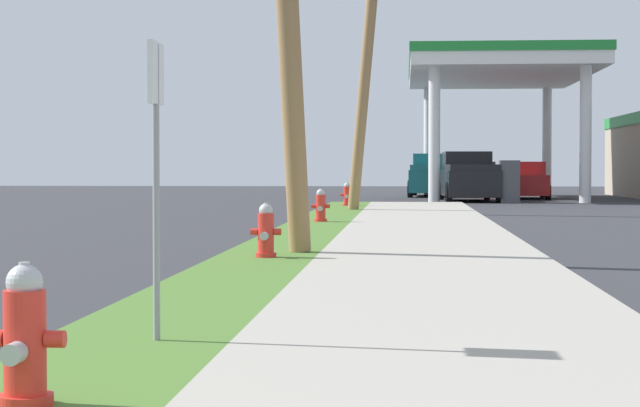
{
  "coord_description": "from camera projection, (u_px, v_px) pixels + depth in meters",
  "views": [
    {
      "loc": [
        2.64,
        -0.69,
        1.36
      ],
      "look_at": [
        1.41,
        15.72,
        0.83
      ],
      "focal_mm": 64.67,
      "sensor_mm": 36.0,
      "label": 1
    }
  ],
  "objects": [
    {
      "name": "truck_teal_at_forecourt",
      "position": [
        433.0,
        176.0,
        52.89
      ],
      "size": [
        2.38,
        5.5,
        1.97
      ],
      "color": "#197075",
      "rests_on": "ground"
    },
    {
      "name": "fire_hydrant_nearest",
      "position": [
        25.0,
        343.0,
        5.94
      ],
      "size": [
        0.42,
        0.37,
        0.74
      ],
      "color": "red",
      "rests_on": "grass_verge"
    },
    {
      "name": "car_red_by_far_pump",
      "position": [
        525.0,
        182.0,
        49.18
      ],
      "size": [
        2.14,
        4.58,
        1.57
      ],
      "color": "red",
      "rests_on": "ground"
    },
    {
      "name": "fire_hydrant_fourth",
      "position": [
        347.0,
        195.0,
        36.72
      ],
      "size": [
        0.42,
        0.38,
        0.74
      ],
      "color": "red",
      "rests_on": "grass_verge"
    },
    {
      "name": "fire_hydrant_second",
      "position": [
        266.0,
        233.0,
        15.73
      ],
      "size": [
        0.42,
        0.38,
        0.74
      ],
      "color": "red",
      "rests_on": "grass_verge"
    },
    {
      "name": "truck_black_on_apron",
      "position": [
        469.0,
        178.0,
        45.58
      ],
      "size": [
        2.32,
        5.47,
        1.97
      ],
      "color": "black",
      "rests_on": "ground"
    },
    {
      "name": "street_sign_post",
      "position": [
        156.0,
        127.0,
        8.16
      ],
      "size": [
        0.05,
        0.36,
        2.12
      ],
      "color": "gray",
      "rests_on": "grass_verge"
    },
    {
      "name": "fire_hydrant_third",
      "position": [
        321.0,
        207.0,
        25.99
      ],
      "size": [
        0.42,
        0.37,
        0.74
      ],
      "color": "red",
      "rests_on": "grass_verge"
    },
    {
      "name": "car_tan_by_near_pump",
      "position": [
        447.0,
        180.0,
        56.39
      ],
      "size": [
        2.11,
        4.57,
        1.57
      ],
      "color": "tan",
      "rests_on": "ground"
    },
    {
      "name": "utility_pole_background",
      "position": [
        369.0,
        33.0,
        32.68
      ],
      "size": [
        1.63,
        2.0,
        9.9
      ],
      "color": "#937047",
      "rests_on": "grass_verge"
    }
  ]
}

